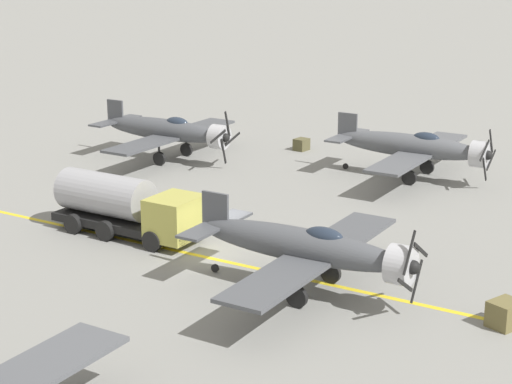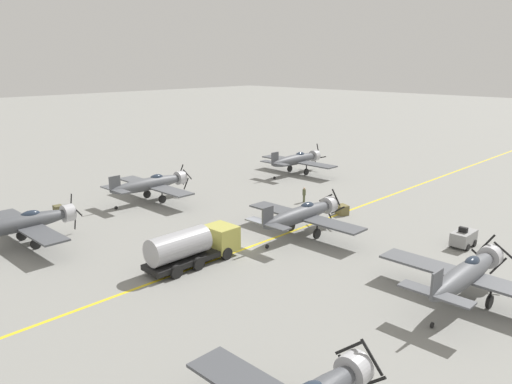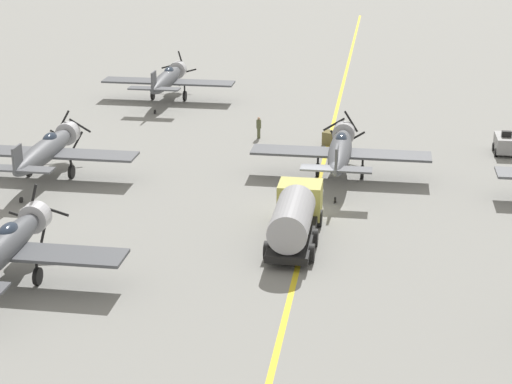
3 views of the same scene
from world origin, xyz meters
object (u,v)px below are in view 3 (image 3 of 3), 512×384
Objects in this scene: fuel_tanker at (295,216)px; tow_tractor at (505,143)px; airplane_near_left at (3,248)px; supply_crate_mid_lane at (332,138)px; airplane_far_left at (167,79)px; airplane_mid_center at (340,150)px; airplane_mid_left at (46,150)px; ground_crew_walking at (259,127)px.

tow_tractor is (13.50, 18.49, -0.72)m from fuel_tanker.
airplane_near_left reaches higher than supply_crate_mid_lane.
fuel_tanker is (14.85, -30.32, -0.50)m from airplane_far_left.
airplane_far_left is at bearing 116.10° from fuel_tanker.
airplane_near_left is 1.50× the size of fuel_tanker.
supply_crate_mid_lane is (14.30, 26.48, -1.51)m from airplane_near_left.
airplane_far_left reaches higher than fuel_tanker.
airplane_near_left is 24.11m from airplane_mid_center.
airplane_mid_center is (15.35, 18.60, -0.00)m from airplane_near_left.
fuel_tanker is 22.90m from tow_tractor.
airplane_near_left is 1.00× the size of airplane_mid_center.
airplane_far_left is 9.92× the size of supply_crate_mid_lane.
fuel_tanker is 6.62× the size of supply_crate_mid_lane.
airplane_mid_center reaches higher than supply_crate_mid_lane.
airplane_mid_left is 17.17m from ground_crew_walking.
tow_tractor reaches higher than ground_crew_walking.
airplane_near_left is 37.94m from airplane_far_left.
airplane_mid_left is at bearing 94.25° from airplane_near_left.
airplane_mid_center is 11.13m from ground_crew_walking.
tow_tractor is 1.53× the size of ground_crew_walking.
tow_tractor is at bearing -31.61° from airplane_far_left.
airplane_mid_left is at bearing -105.71° from airplane_far_left.
supply_crate_mid_lane is at bearing 87.55° from fuel_tanker.
tow_tractor is (11.65, 7.49, -1.22)m from airplane_mid_center.
fuel_tanker is at bearing -36.27° from airplane_mid_left.
supply_crate_mid_lane is at bearing 51.62° from airplane_near_left.
ground_crew_walking is (12.55, 11.67, -1.08)m from airplane_mid_left.
fuel_tanker is (17.48, -8.09, -0.50)m from airplane_mid_left.
ground_crew_walking is at bearing -55.76° from airplane_far_left.
airplane_mid_left is 32.70m from tow_tractor.
airplane_mid_left is 1.00× the size of airplane_far_left.
airplane_far_left is at bearing 82.05° from airplane_near_left.
ground_crew_walking is at bearing 31.46° from airplane_mid_left.
ground_crew_walking is (-6.78, 8.75, -1.08)m from airplane_mid_center.
ground_crew_walking is at bearing 176.08° from tow_tractor.
airplane_near_left is 7.04× the size of ground_crew_walking.
airplane_far_left reaches higher than tow_tractor.
supply_crate_mid_lane is (18.29, 10.79, -1.51)m from airplane_mid_left.
airplane_mid_left is 21.29m from supply_crate_mid_lane.
airplane_mid_left is at bearing -153.92° from airplane_mid_center.
airplane_mid_center reaches higher than tow_tractor.
airplane_far_left reaches higher than airplane_mid_center.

